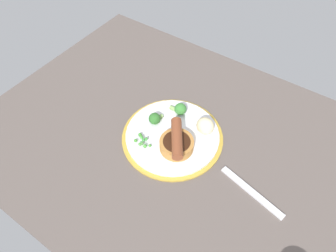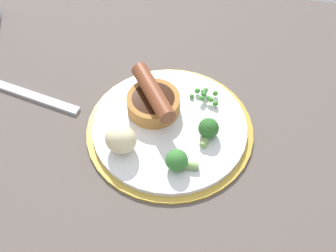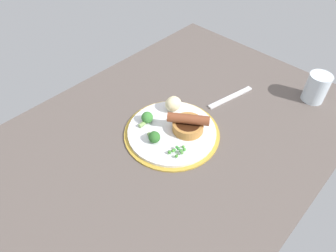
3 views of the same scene
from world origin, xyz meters
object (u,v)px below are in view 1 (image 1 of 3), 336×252
Objects in this scene: sausage_pudding at (177,143)px; broccoli_floret_near at (180,109)px; pea_pile at (142,141)px; broccoli_floret_far at (155,118)px; dinner_plate at (172,136)px; potato_chunk_0 at (205,126)px; fork at (252,192)px.

sausage_pudding reaches higher than broccoli_floret_near.
broccoli_floret_near is at bearing 80.41° from pea_pile.
pea_pile is 7.85cm from broccoli_floret_far.
broccoli_floret_near reaches higher than broccoli_floret_far.
sausage_pudding is at bearing -42.10° from dinner_plate.
potato_chunk_0 is at bearing -14.59° from broccoli_floret_near.
pea_pile is 30.54cm from fork.
sausage_pudding is 9.36cm from pea_pile.
potato_chunk_0 is (6.77, 5.88, 3.21)cm from dinner_plate.
pea_pile is (-5.07, -6.85, 1.74)cm from dinner_plate.
dinner_plate is 8.69cm from pea_pile.
sausage_pudding reaches higher than dinner_plate.
sausage_pudding is 2.43× the size of broccoli_floret_far.
sausage_pudding is at bearing -110.78° from potato_chunk_0.
broccoli_floret_far is at bearing 100.01° from pea_pile.
potato_chunk_0 is at bearing 47.06° from pea_pile.
fork is at bearing 7.24° from pea_pile.
potato_chunk_0 is at bearing 40.95° from dinner_plate.
broccoli_floret_near is 7.91cm from broccoli_floret_far.
sausage_pudding is 22.04cm from fork.
sausage_pudding is at bearing 24.15° from pea_pile.
sausage_pudding is 2.24× the size of potato_chunk_0.
potato_chunk_0 is 20.72cm from fork.
broccoli_floret_far is at bearing -174.36° from fork.
sausage_pudding is at bearing -64.24° from broccoli_floret_near.
dinner_plate is 9.53cm from potato_chunk_0.
pea_pile is 14.85cm from broccoli_floret_near.
pea_pile is at bearing -102.73° from broccoli_floret_near.
dinner_plate is 25.35cm from fork.
broccoli_floret_near is at bearing 161.12° from broccoli_floret_far.
broccoli_floret_near reaches higher than dinner_plate.
sausage_pudding is 2.19× the size of broccoli_floret_near.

